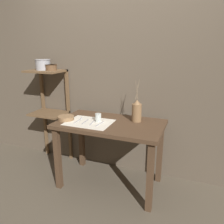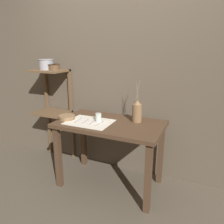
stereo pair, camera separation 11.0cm
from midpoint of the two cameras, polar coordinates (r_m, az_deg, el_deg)
The scene contains 14 objects.
ground_plane at distance 2.71m, azimuth -1.72°, elevation -18.15°, with size 12.00×12.00×0.00m, color brown.
stone_wall_back at distance 2.67m, azimuth 1.81°, elevation 9.09°, with size 7.00×0.06×2.40m.
wooden_table at distance 2.41m, azimuth -1.85°, elevation -5.37°, with size 1.15×0.66×0.76m.
wooden_shelf_unit at distance 3.04m, azimuth -16.88°, elevation 3.05°, with size 0.45×0.35×1.27m.
linen_cloth at distance 2.38m, azimuth -7.29°, elevation -2.70°, with size 0.49×0.37×0.00m.
pitcher_with_flowers at distance 2.38m, azimuth 5.16°, elevation 0.18°, with size 0.11×0.11×0.46m.
wooden_bowl at distance 2.50m, azimuth -13.17°, elevation -1.55°, with size 0.18×0.18×0.05m.
glass_tumbler_near at distance 2.39m, azimuth -4.95°, elevation -1.43°, with size 0.07×0.07×0.09m.
spoon_outer at distance 2.48m, azimuth -9.61°, elevation -1.93°, with size 0.02×0.18×0.02m.
fork_inner at distance 2.40m, azimuth -8.35°, elevation -2.53°, with size 0.02×0.17×0.00m.
knife_center at distance 2.36m, azimuth -6.56°, elevation -2.82°, with size 0.04×0.17×0.00m.
fork_outer at distance 2.31m, azimuth -4.57°, elevation -3.12°, with size 0.03×0.17×0.00m.
metal_pot_large at distance 2.96m, azimuth -18.63°, elevation 11.70°, with size 0.19×0.19×0.13m.
metal_pot_small at distance 2.88m, azimuth -16.71°, elevation 11.17°, with size 0.15×0.15×0.07m.
Camera 1 is at (0.84, -2.08, 1.54)m, focal length 35.00 mm.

